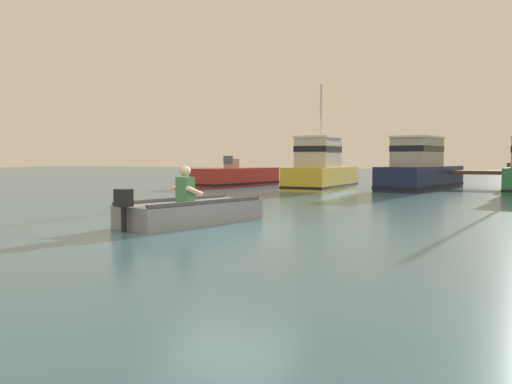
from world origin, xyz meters
TOP-DOWN VIEW (x-y plane):
  - ground_plane at (0.00, 0.00)m, footprint 120.00×120.00m
  - rowboat_with_person at (-1.14, 0.68)m, footprint 1.95×3.67m
  - moored_boat_red at (-6.78, 14.43)m, footprint 2.63×5.21m
  - moored_boat_yellow at (-2.33, 13.42)m, footprint 2.11×4.80m
  - moored_boat_navy at (1.55, 15.16)m, footprint 3.12×6.34m

SIDE VIEW (x-z plane):
  - ground_plane at x=0.00m, z-range 0.00..0.00m
  - rowboat_with_person at x=-1.14m, z-range -0.34..0.85m
  - moored_boat_red at x=-6.78m, z-range -0.31..1.13m
  - moored_boat_navy at x=1.55m, z-range -0.29..1.95m
  - moored_boat_yellow at x=-2.33m, z-range -1.39..3.06m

